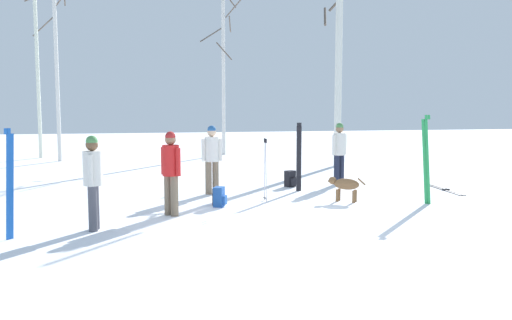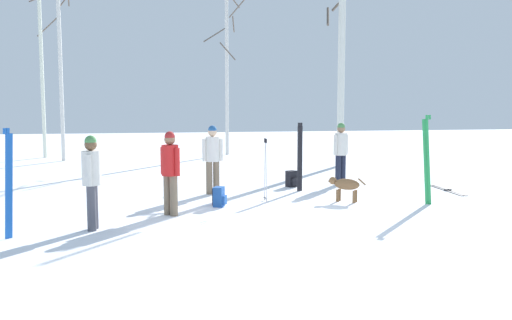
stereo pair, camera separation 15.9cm
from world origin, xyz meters
name	(u,v)px [view 2 (the right image)]	position (x,y,z in m)	size (l,w,h in m)	color
ground_plane	(291,218)	(0.00, 0.00, 0.00)	(60.00, 60.00, 0.00)	white
person_0	(341,149)	(2.38, 4.11, 0.98)	(0.48, 0.34, 1.72)	#1E2338
person_1	(92,176)	(-3.78, -0.39, 0.98)	(0.34, 0.52, 1.72)	#4C4C56
person_2	(170,168)	(-2.37, 0.66, 0.98)	(0.38, 0.41, 1.72)	#72604C
person_3	(213,155)	(-1.27, 3.12, 0.98)	(0.52, 0.34, 1.72)	#72604C
dog	(345,185)	(1.63, 1.52, 0.39)	(0.76, 0.55, 0.57)	brown
ski_pair_planted_0	(300,157)	(0.98, 3.19, 0.88)	(0.14, 0.02, 1.77)	black
ski_pair_planted_1	(9,184)	(-5.09, -0.78, 0.93)	(0.17, 0.17, 1.88)	blue
ski_pair_planted_2	(427,160)	(3.33, 0.92, 1.00)	(0.23, 0.14, 2.01)	green
ski_pair_lying_0	(447,190)	(4.78, 2.62, 0.01)	(0.20, 1.80, 0.05)	black
ski_poles_0	(265,168)	(-0.17, 1.89, 0.78)	(0.07, 0.27, 1.46)	#B2B2BC
backpack_0	(219,197)	(-1.30, 1.41, 0.21)	(0.34, 0.32, 0.44)	#1E4C99
backpack_1	(291,179)	(0.93, 3.91, 0.21)	(0.33, 0.34, 0.44)	black
water_bottle_0	(173,191)	(-2.27, 3.06, 0.12)	(0.07, 0.07, 0.25)	green
birch_tree_0	(42,61)	(-7.20, 13.22, 3.91)	(1.37, 1.38, 7.58)	silver
birch_tree_1	(61,50)	(-6.21, 11.76, 4.23)	(1.18, 1.19, 7.99)	silver
birch_tree_2	(227,67)	(0.31, 13.18, 3.72)	(1.96, 1.54, 7.05)	silver
birch_tree_3	(341,65)	(3.76, 8.34, 3.58)	(1.19, 1.17, 7.17)	silver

